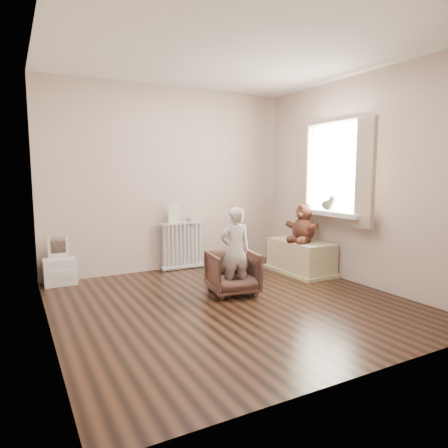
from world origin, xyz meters
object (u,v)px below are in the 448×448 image
radiator (182,243)px  toy_bench (301,258)px  plush_cat (328,203)px  child (235,251)px  toy_vanity (60,263)px  armchair (233,273)px  teddy_bear (304,226)px

radiator → toy_bench: bearing=-34.8°
radiator → toy_bench: 1.71m
radiator → plush_cat: plush_cat is taller
child → plush_cat: size_ratio=4.05×
toy_vanity → toy_bench: size_ratio=0.64×
toy_bench → child: bearing=-160.5°
toy_bench → armchair: bearing=-162.4°
radiator → toy_vanity: (-1.67, -0.03, -0.11)m
plush_cat → child: bearing=160.3°
toy_vanity → plush_cat: 3.54m
plush_cat → toy_vanity: bearing=133.8°
radiator → armchair: (0.05, -1.40, -0.14)m
radiator → plush_cat: (1.54, -1.33, 0.61)m
radiator → toy_bench: size_ratio=0.72×
toy_vanity → child: bearing=-39.4°
armchair → child: 0.27m
toy_vanity → armchair: bearing=-38.4°
toy_bench → plush_cat: size_ratio=3.87×
armchair → child: child is taller
radiator → teddy_bear: 1.75m
toy_vanity → child: 2.25m
radiator → toy_vanity: 1.68m
armchair → plush_cat: (1.48, 0.07, 0.75)m
toy_vanity → toy_bench: (3.07, -0.94, -0.08)m
toy_bench → teddy_bear: bearing=-107.3°
toy_vanity → armchair: size_ratio=1.11×
child → teddy_bear: child is taller
radiator → toy_vanity: size_ratio=1.14×
child → plush_cat: plush_cat is taller
toy_bench → teddy_bear: (-0.02, -0.07, 0.47)m
radiator → child: 1.45m
radiator → teddy_bear: (1.38, -1.04, 0.28)m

